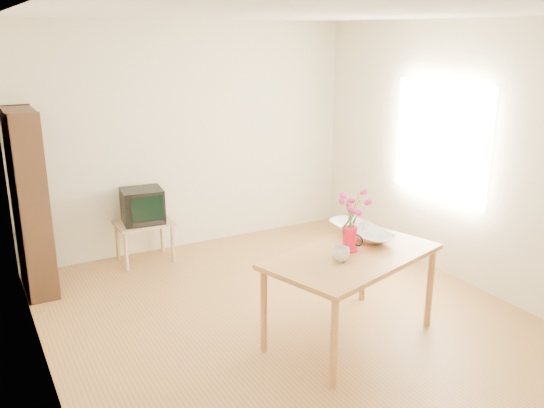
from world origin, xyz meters
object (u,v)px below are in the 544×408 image
table (352,263)px  pitcher (350,240)px  mug (341,254)px  bowl (362,211)px  television (142,205)px

table → pitcher: size_ratio=7.91×
mug → bowl: bowl is taller
television → pitcher: bearing=-61.0°
pitcher → mug: size_ratio=1.48×
pitcher → mug: pitcher is taller
mug → pitcher: bearing=-154.1°
table → television: 2.69m
table → bowl: size_ratio=3.37×
mug → bowl: size_ratio=0.29×
pitcher → bowl: bowl is taller
mug → table: bearing=-168.7°
bowl → television: (-1.32, 2.19, -0.32)m
table → pitcher: 0.19m
pitcher → mug: 0.24m
pitcher → television: 2.63m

